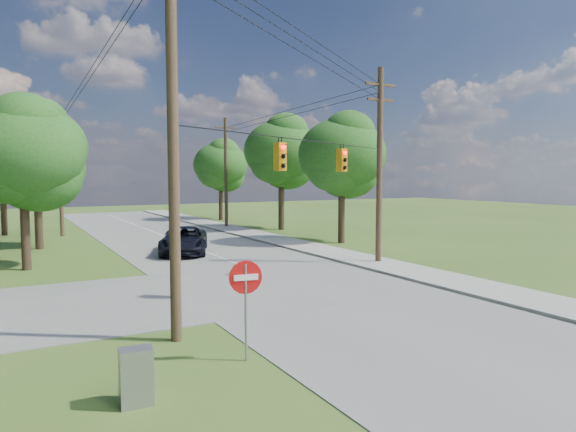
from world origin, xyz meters
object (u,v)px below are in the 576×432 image
pole_sw (173,124)px  car_main_north (184,240)px  pole_north_w (60,171)px  do_not_enter_sign (246,289)px  pole_north_e (226,172)px  control_cabinet (136,377)px  pole_ne (380,163)px

pole_sw → car_main_north: bearing=71.9°
pole_sw → pole_north_w: (-0.40, 29.60, -1.10)m
pole_north_w → car_main_north: 15.36m
pole_north_w → do_not_enter_sign: size_ratio=3.81×
pole_north_e → do_not_enter_sign: bearing=-111.1°
pole_north_w → control_cabinet: bearing=-92.7°
pole_sw → pole_north_w: pole_sw is taller
control_cabinet → do_not_enter_sign: 3.53m
car_main_north → pole_north_e: bearing=79.9°
do_not_enter_sign → car_main_north: bearing=87.7°
pole_ne → control_cabinet: pole_ne is taller
pole_sw → car_main_north: (5.24, 15.98, -5.39)m
pole_ne → do_not_enter_sign: (-12.40, -10.07, -3.58)m
pole_north_e → pole_ne: bearing=-90.0°
pole_north_w → do_not_enter_sign: bearing=-87.3°
pole_ne → car_main_north: bearing=134.6°
pole_sw → do_not_enter_sign: 5.11m
pole_north_e → pole_sw: bearing=-114.5°
do_not_enter_sign → pole_ne: bearing=49.4°
pole_sw → pole_north_e: size_ratio=1.20×
pole_north_e → pole_north_w: (-13.90, 0.00, 0.00)m
pole_north_e → do_not_enter_sign: (-12.40, -32.07, -3.24)m
pole_north_e → pole_north_w: bearing=180.0°
pole_ne → car_main_north: 12.65m
pole_north_e → pole_north_w: same height
control_cabinet → do_not_enter_sign: do_not_enter_sign is taller
pole_ne → pole_north_w: 26.03m
pole_north_w → control_cabinet: (-1.55, -33.31, -4.53)m
pole_sw → do_not_enter_sign: pole_sw is taller
control_cabinet → pole_north_w: bearing=91.7°
pole_sw → car_main_north: 17.66m
pole_sw → pole_ne: bearing=29.4°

